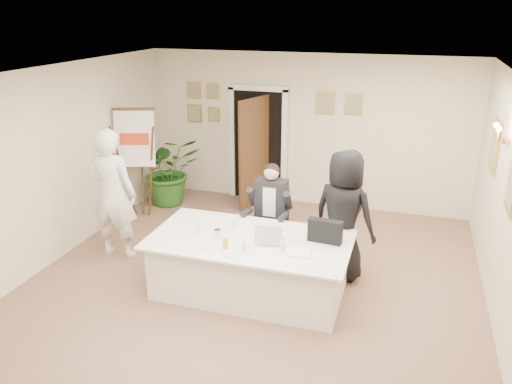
{
  "coord_description": "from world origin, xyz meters",
  "views": [
    {
      "loc": [
        1.84,
        -5.35,
        3.55
      ],
      "look_at": [
        -0.04,
        0.6,
        1.23
      ],
      "focal_mm": 35.0,
      "sensor_mm": 36.0,
      "label": 1
    }
  ],
  "objects": [
    {
      "name": "floor",
      "position": [
        0.0,
        0.0,
        0.0
      ],
      "size": [
        7.0,
        7.0,
        0.0
      ],
      "primitive_type": "plane",
      "color": "brown",
      "rests_on": "ground"
    },
    {
      "name": "ceiling",
      "position": [
        0.0,
        0.0,
        2.8
      ],
      "size": [
        6.0,
        7.0,
        0.02
      ],
      "primitive_type": "cube",
      "color": "white",
      "rests_on": "wall_back"
    },
    {
      "name": "wall_back",
      "position": [
        0.0,
        3.5,
        1.4
      ],
      "size": [
        6.0,
        0.1,
        2.8
      ],
      "primitive_type": "cube",
      "color": "beige",
      "rests_on": "floor"
    },
    {
      "name": "wall_left",
      "position": [
        -3.0,
        0.0,
        1.4
      ],
      "size": [
        0.1,
        7.0,
        2.8
      ],
      "primitive_type": "cube",
      "color": "beige",
      "rests_on": "floor"
    },
    {
      "name": "doorway",
      "position": [
        -0.88,
        3.32,
        1.04
      ],
      "size": [
        1.14,
        0.86,
        2.2
      ],
      "color": "black",
      "rests_on": "floor"
    },
    {
      "name": "pictures_back_wall",
      "position": [
        -0.8,
        3.47,
        1.85
      ],
      "size": [
        3.4,
        0.06,
        0.8
      ],
      "primitive_type": null,
      "color": "gold",
      "rests_on": "wall_back"
    },
    {
      "name": "pictures_right_wall",
      "position": [
        2.97,
        1.2,
        1.75
      ],
      "size": [
        0.06,
        2.2,
        0.8
      ],
      "primitive_type": null,
      "color": "gold",
      "rests_on": "wall_right"
    },
    {
      "name": "wall_sconce",
      "position": [
        2.9,
        1.2,
        2.1
      ],
      "size": [
        0.2,
        0.3,
        0.24
      ],
      "primitive_type": null,
      "color": "#CE8442",
      "rests_on": "wall_right"
    },
    {
      "name": "conference_table",
      "position": [
        0.03,
        0.11,
        0.39
      ],
      "size": [
        2.56,
        1.37,
        0.78
      ],
      "color": "white",
      "rests_on": "floor"
    },
    {
      "name": "seated_man",
      "position": [
        0.01,
        1.16,
        0.73
      ],
      "size": [
        0.67,
        0.71,
        1.46
      ],
      "primitive_type": null,
      "rotation": [
        0.0,
        0.0,
        0.06
      ],
      "color": "black",
      "rests_on": "floor"
    },
    {
      "name": "flip_chart",
      "position": [
        -2.62,
        1.95,
        0.89
      ],
      "size": [
        0.7,
        0.52,
        1.93
      ],
      "color": "#3F2414",
      "rests_on": "floor"
    },
    {
      "name": "standing_man",
      "position": [
        -2.2,
        0.5,
        0.99
      ],
      "size": [
        0.75,
        0.52,
        1.97
      ],
      "primitive_type": "imported",
      "rotation": [
        0.0,
        0.0,
        3.21
      ],
      "color": "white",
      "rests_on": "floor"
    },
    {
      "name": "standing_woman",
      "position": [
        1.1,
        0.9,
        0.91
      ],
      "size": [
        1.03,
        0.84,
        1.82
      ],
      "primitive_type": "imported",
      "rotation": [
        0.0,
        0.0,
        2.8
      ],
      "color": "black",
      "rests_on": "floor"
    },
    {
      "name": "potted_palm",
      "position": [
        -2.43,
        2.69,
        0.66
      ],
      "size": [
        1.56,
        1.53,
        1.32
      ],
      "primitive_type": "imported",
      "rotation": [
        0.0,
        0.0,
        0.62
      ],
      "color": "#23551C",
      "rests_on": "floor"
    },
    {
      "name": "laptop",
      "position": [
        0.31,
        0.11,
        0.91
      ],
      "size": [
        0.39,
        0.41,
        0.28
      ],
      "primitive_type": null,
      "rotation": [
        0.0,
        0.0,
        0.15
      ],
      "color": "#B7BABC",
      "rests_on": "conference_table"
    },
    {
      "name": "laptop_bag",
      "position": [
        0.96,
        0.3,
        0.92
      ],
      "size": [
        0.44,
        0.16,
        0.3
      ],
      "primitive_type": "cube",
      "rotation": [
        0.0,
        0.0,
        -0.1
      ],
      "color": "black",
      "rests_on": "conference_table"
    },
    {
      "name": "paper_stack",
      "position": [
        0.72,
        -0.12,
        0.79
      ],
      "size": [
        0.32,
        0.24,
        0.03
      ],
      "primitive_type": "cube",
      "rotation": [
        0.0,
        0.0,
        0.11
      ],
      "color": "white",
      "rests_on": "conference_table"
    },
    {
      "name": "plate_left",
      "position": [
        -0.94,
        -0.2,
        0.78
      ],
      "size": [
        0.24,
        0.24,
        0.01
      ],
      "primitive_type": "cylinder",
      "rotation": [
        0.0,
        0.0,
        0.19
      ],
      "color": "white",
      "rests_on": "conference_table"
    },
    {
      "name": "plate_mid",
      "position": [
        -0.45,
        -0.27,
        0.78
      ],
      "size": [
        0.26,
        0.26,
        0.01
      ],
      "primitive_type": "cylinder",
      "rotation": [
        0.0,
        0.0,
        0.11
      ],
      "color": "white",
      "rests_on": "conference_table"
    },
    {
      "name": "plate_near",
      "position": [
        -0.02,
        -0.37,
        0.78
      ],
      "size": [
        0.26,
        0.26,
        0.01
      ],
      "primitive_type": "cylinder",
      "rotation": [
        0.0,
        0.0,
        -0.23
      ],
      "color": "white",
      "rests_on": "conference_table"
    },
    {
      "name": "glass_a",
      "position": [
        -0.66,
        0.06,
        0.84
      ],
      "size": [
        0.06,
        0.06,
        0.14
      ],
      "primitive_type": "cylinder",
      "rotation": [
        0.0,
        0.0,
        -0.11
      ],
      "color": "silver",
      "rests_on": "conference_table"
    },
    {
      "name": "glass_b",
      "position": [
        0.08,
        -0.25,
        0.84
      ],
      "size": [
        0.07,
        0.07,
        0.14
      ],
      "primitive_type": "cylinder",
      "rotation": [
        0.0,
        0.0,
        -0.12
      ],
      "color": "silver",
      "rests_on": "conference_table"
    },
    {
      "name": "glass_c",
      "position": [
        0.53,
        -0.13,
        0.84
      ],
      "size": [
        0.07,
        0.07,
        0.14
      ],
      "primitive_type": "cylinder",
      "rotation": [
        0.0,
        0.0,
        -0.04
      ],
      "color": "silver",
      "rests_on": "conference_table"
    },
    {
      "name": "glass_d",
      "position": [
        -0.27,
        0.3,
        0.84
      ],
      "size": [
        0.08,
        0.08,
        0.14
      ],
      "primitive_type": "cylinder",
      "rotation": [
        0.0,
        0.0,
        -0.14
      ],
      "color": "silver",
      "rests_on": "conference_table"
    },
    {
      "name": "oj_glass",
      "position": [
        -0.17,
        -0.24,
        0.84
      ],
      "size": [
        0.08,
        0.08,
        0.13
      ],
      "primitive_type": "cylinder",
      "rotation": [
        0.0,
        0.0,
        -0.18
      ],
      "color": "orange",
      "rests_on": "conference_table"
    },
    {
      "name": "steel_jug",
      "position": [
        -0.37,
        0.02,
        0.83
      ],
      "size": [
        0.11,
        0.11,
        0.11
      ],
      "primitive_type": "cylinder",
      "rotation": [
        0.0,
        0.0,
        -0.21
      ],
      "color": "silver",
      "rests_on": "conference_table"
    }
  ]
}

